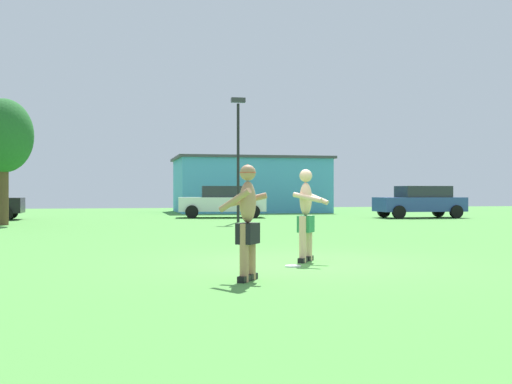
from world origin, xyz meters
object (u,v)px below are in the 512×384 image
Objects in this scene: player_in_green at (306,213)px; car_white_mid_lot at (223,201)px; tree_right_field at (4,137)px; lamp_post at (238,145)px; car_blue_far_end at (420,201)px; player_with_cap at (247,217)px; frisbee at (293,266)px.

player_in_green is 0.39× the size of car_white_mid_lot.
lamp_post is at bearing 1.97° from tree_right_field.
player_in_green is 17.05m from tree_right_field.
car_blue_far_end is at bearing -13.91° from car_white_mid_lot.
car_white_mid_lot is 9.85m from car_blue_far_end.
player_in_green reaches higher than player_with_cap.
car_blue_far_end is (11.25, 18.01, -0.08)m from player_in_green.
car_white_mid_lot is (3.25, 22.64, -0.11)m from player_with_cap.
tree_right_field is (-9.48, -5.42, 2.61)m from car_white_mid_lot.
player_in_green is at bearing -94.73° from car_white_mid_lot.
car_white_mid_lot is at bearing 81.82° from player_with_cap.
player_in_green reaches higher than car_blue_far_end.
player_with_cap is at bearing -124.61° from player_in_green.
car_white_mid_lot is 0.84× the size of lamp_post.
player_in_green is 0.33× the size of lamp_post.
lamp_post is at bearing -164.31° from car_blue_far_end.
car_white_mid_lot is at bearing 84.20° from frisbee.
car_blue_far_end is at bearing 57.71° from player_with_cap.
player_with_cap is at bearing -100.01° from lamp_post.
car_blue_far_end reaches higher than frisbee.
car_blue_far_end is (12.82, 20.28, -0.11)m from player_with_cap.
player_with_cap is 0.38× the size of car_white_mid_lot.
frisbee is 0.06× the size of tree_right_field.
frisbee is 0.06× the size of car_blue_far_end.
tree_right_field is at bearing -170.90° from car_blue_far_end.
lamp_post is at bearing 82.93° from frisbee.
frisbee is at bearing -95.80° from car_white_mid_lot.
lamp_post is (1.53, 15.28, 2.37)m from player_in_green.
tree_right_field reaches higher than car_blue_far_end.
player_with_cap is 22.88m from car_white_mid_lot.
frisbee is 17.66m from tree_right_field.
player_in_green is at bearing 58.15° from frisbee.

